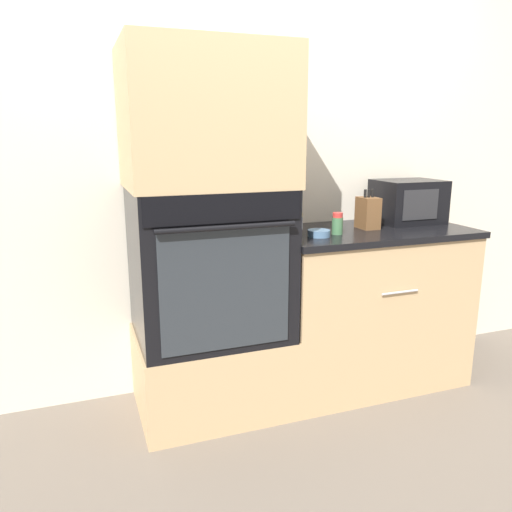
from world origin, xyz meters
The scene contains 12 objects.
ground_plane centered at (0.00, 0.00, 0.00)m, with size 12.00×12.00×0.00m, color #6B6056.
wall_back centered at (0.00, 0.63, 1.25)m, with size 8.00×0.05×2.50m.
oven_cabinet_base centered at (-0.39, 0.30, 0.21)m, with size 0.78×0.60×0.43m.
wall_oven centered at (-0.39, 0.30, 0.82)m, with size 0.76×0.64×0.77m.
oven_cabinet_upper centered at (-0.39, 0.30, 1.53)m, with size 0.78×0.60×0.66m.
counter_unit centered at (0.56, 0.30, 0.47)m, with size 1.14×0.63×0.93m.
microwave centered at (0.88, 0.41, 1.06)m, with size 0.38×0.30×0.26m.
knife_block centered at (0.55, 0.31, 1.03)m, with size 0.10×0.13×0.22m.
bowl centered at (0.18, 0.20, 0.95)m, with size 0.12×0.12×0.04m.
condiment_jar_near centered at (0.16, 0.43, 0.98)m, with size 0.05×0.05×0.09m.
condiment_jar_mid centered at (0.15, 0.52, 0.98)m, with size 0.05×0.05×0.08m.
condiment_jar_far centered at (0.30, 0.22, 0.99)m, with size 0.06×0.06×0.12m.
Camera 1 is at (-1.01, -2.11, 1.45)m, focal length 35.00 mm.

